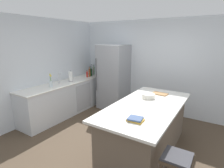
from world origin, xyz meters
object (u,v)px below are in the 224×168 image
object	(u,v)px
bar_stool	(177,164)
mixing_bowl	(148,96)
flower_vase	(51,83)
whiskey_bottle	(92,71)
paper_towel_roll	(71,77)
gin_bottle	(94,70)
wine_bottle	(91,72)
cookbook_stack	(135,119)
cutting_board	(160,94)
hot_sauce_bottle	(87,74)
refrigerator	(114,77)
vinegar_bottle	(89,73)
sink_faucet	(59,78)
soda_bottle	(92,71)
kitchen_island	(146,128)

from	to	relation	value
bar_stool	mixing_bowl	distance (m)	1.54
flower_vase	whiskey_bottle	world-z (taller)	flower_vase
paper_towel_roll	gin_bottle	distance (m)	1.14
wine_bottle	mixing_bowl	world-z (taller)	wine_bottle
cookbook_stack	cutting_board	xyz separation A→B (m)	(-0.11, 1.46, -0.02)
paper_towel_roll	hot_sauce_bottle	world-z (taller)	paper_towel_roll
whiskey_bottle	paper_towel_roll	bearing A→B (deg)	-86.02
refrigerator	whiskey_bottle	bearing A→B (deg)	174.52
refrigerator	flower_vase	distance (m)	1.85
vinegar_bottle	cookbook_stack	size ratio (longest dim) A/B	1.39
gin_bottle	sink_faucet	bearing A→B (deg)	-90.50
flower_vase	soda_bottle	distance (m)	1.66
sink_faucet	cookbook_stack	bearing A→B (deg)	-20.11
wine_bottle	whiskey_bottle	bearing A→B (deg)	121.39
sink_faucet	gin_bottle	xyz separation A→B (m)	(0.01, 1.49, -0.03)
vinegar_bottle	whiskey_bottle	bearing A→B (deg)	114.55
refrigerator	bar_stool	bearing A→B (deg)	-44.88
gin_bottle	whiskey_bottle	xyz separation A→B (m)	(-0.00, -0.10, -0.01)
bar_stool	flower_vase	size ratio (longest dim) A/B	2.06
gin_bottle	cookbook_stack	size ratio (longest dim) A/B	1.41
kitchen_island	whiskey_bottle	world-z (taller)	whiskey_bottle
soda_bottle	vinegar_bottle	distance (m)	0.20
refrigerator	hot_sauce_bottle	distance (m)	0.84
gin_bottle	mixing_bowl	world-z (taller)	gin_bottle
gin_bottle	hot_sauce_bottle	xyz separation A→B (m)	(0.11, -0.47, -0.04)
wine_bottle	cutting_board	xyz separation A→B (m)	(2.48, -0.73, -0.11)
gin_bottle	cutting_board	distance (m)	2.79
bar_stool	paper_towel_roll	distance (m)	3.63
refrigerator	flower_vase	bearing A→B (deg)	-115.09
flower_vase	soda_bottle	bearing A→B (deg)	91.31
whiskey_bottle	mixing_bowl	world-z (taller)	whiskey_bottle
bar_stool	hot_sauce_bottle	xyz separation A→B (m)	(-3.24, 2.15, 0.44)
whiskey_bottle	vinegar_bottle	distance (m)	0.32
whiskey_bottle	cookbook_stack	bearing A→B (deg)	-41.43
cookbook_stack	sink_faucet	bearing A→B (deg)	159.89
sink_faucet	paper_towel_roll	bearing A→B (deg)	76.25
cutting_board	vinegar_bottle	bearing A→B (deg)	165.50
wine_bottle	cookbook_stack	distance (m)	3.39
cookbook_stack	soda_bottle	bearing A→B (deg)	138.97
whiskey_bottle	vinegar_bottle	size ratio (longest dim) A/B	0.97
bar_stool	paper_towel_roll	size ratio (longest dim) A/B	2.20
bar_stool	cookbook_stack	xyz separation A→B (m)	(-0.64, 0.14, 0.39)
sink_faucet	hot_sauce_bottle	bearing A→B (deg)	83.05
sink_faucet	whiskey_bottle	xyz separation A→B (m)	(0.01, 1.39, -0.04)
gin_bottle	soda_bottle	size ratio (longest dim) A/B	0.90
bar_stool	whiskey_bottle	size ratio (longest dim) A/B	2.23
soda_bottle	vinegar_bottle	xyz separation A→B (m)	(0.06, -0.19, -0.02)
whiskey_bottle	wine_bottle	distance (m)	0.23
refrigerator	kitchen_island	bearing A→B (deg)	-42.87
kitchen_island	mixing_bowl	distance (m)	0.62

